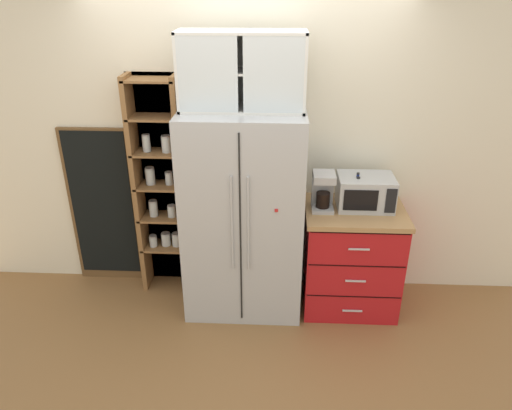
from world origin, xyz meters
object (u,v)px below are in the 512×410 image
microwave (365,192)px  coffee_maker (323,190)px  bottle_cobalt (356,192)px  chalkboard_menu (103,207)px  refrigerator (244,214)px  bottle_amber (357,195)px  mug_navy (356,205)px

microwave → coffee_maker: bearing=-172.9°
bottle_cobalt → chalkboard_menu: (-2.17, 0.24, -0.31)m
microwave → refrigerator: bearing=-175.8°
chalkboard_menu → coffee_maker: bearing=-8.2°
bottle_amber → chalkboard_menu: (-2.17, 0.27, -0.29)m
refrigerator → coffee_maker: bearing=2.7°
mug_navy → chalkboard_menu: bearing=172.3°
refrigerator → bottle_amber: (0.90, 0.04, 0.18)m
bottle_amber → chalkboard_menu: bearing=173.0°
coffee_maker → bottle_amber: size_ratio=1.14×
mug_navy → chalkboard_menu: chalkboard_menu is taller
mug_navy → bottle_cobalt: 0.10m
coffee_maker → chalkboard_menu: size_ratio=0.21×
refrigerator → coffee_maker: size_ratio=5.50×
microwave → mug_navy: (-0.07, -0.06, -0.09)m
coffee_maker → bottle_cobalt: bearing=6.8°
bottle_amber → bottle_cobalt: bearing=90.0°
refrigerator → bottle_cobalt: 0.92m
chalkboard_menu → microwave: bearing=-5.9°
coffee_maker → chalkboard_menu: (-1.90, 0.27, -0.33)m
microwave → coffee_maker: 0.34m
refrigerator → microwave: size_ratio=3.87×
mug_navy → bottle_cobalt: (-0.00, 0.05, 0.09)m
microwave → chalkboard_menu: (-2.24, 0.23, -0.30)m
bottle_cobalt → chalkboard_menu: chalkboard_menu is taller
coffee_maker → mug_navy: coffee_maker is taller
microwave → chalkboard_menu: size_ratio=0.30×
refrigerator → coffee_maker: refrigerator is taller
mug_navy → bottle_amber: bottle_amber is taller
refrigerator → chalkboard_menu: bearing=166.6°
bottle_cobalt → bottle_amber: (0.00, -0.03, -0.01)m
microwave → bottle_amber: size_ratio=1.62×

